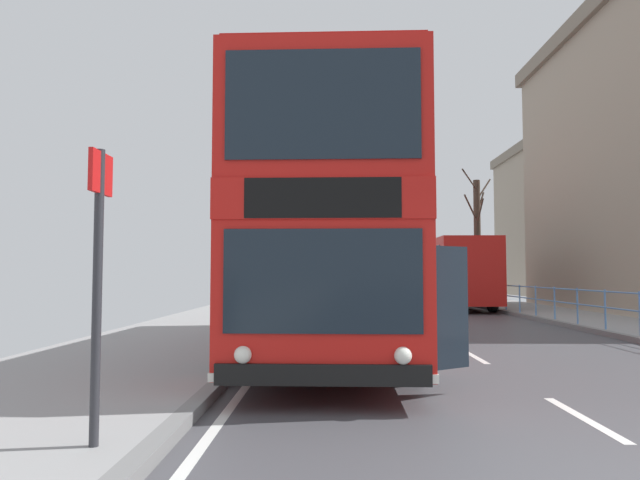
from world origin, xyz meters
name	(u,v)px	position (x,y,z in m)	size (l,w,h in m)	color
double_decker_bus_main	(331,237)	(-2.74, 7.71, 2.33)	(3.27, 10.32, 4.45)	red
background_bus_far_lane	(449,272)	(2.91, 23.67, 1.70)	(2.65, 9.83, 3.11)	red
bus_stop_sign_near	(98,260)	(-4.75, 1.01, 1.69)	(0.08, 0.44, 2.50)	#2D2D33
bare_tree_far_00	(477,237)	(5.21, 27.22, 3.56)	(2.10, 2.36, 6.96)	#423328
background_building_01	(585,218)	(15.80, 38.02, 5.69)	(9.22, 15.45, 11.32)	gray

